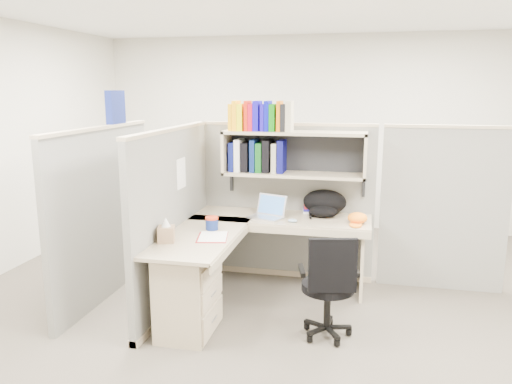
% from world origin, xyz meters
% --- Properties ---
extents(ground, '(6.00, 6.00, 0.00)m').
position_xyz_m(ground, '(0.00, 0.00, 0.00)').
color(ground, '#3B372D').
rests_on(ground, ground).
extents(room_shell, '(6.00, 6.00, 6.00)m').
position_xyz_m(room_shell, '(0.00, 0.00, 1.62)').
color(room_shell, beige).
rests_on(room_shell, ground).
extents(cubicle, '(3.79, 1.84, 1.95)m').
position_xyz_m(cubicle, '(-0.37, 0.45, 0.91)').
color(cubicle, '#5E5E5A').
rests_on(cubicle, ground).
extents(desk, '(1.74, 1.75, 0.73)m').
position_xyz_m(desk, '(-0.41, -0.29, 0.44)').
color(desk, '#9D8B70').
rests_on(desk, ground).
extents(laptop, '(0.40, 0.40, 0.23)m').
position_xyz_m(laptop, '(-0.13, 0.48, 0.84)').
color(laptop, silver).
rests_on(laptop, desk).
extents(backpack, '(0.47, 0.39, 0.25)m').
position_xyz_m(backpack, '(0.41, 0.70, 0.86)').
color(backpack, black).
rests_on(backpack, desk).
extents(orange_cap, '(0.21, 0.23, 0.10)m').
position_xyz_m(orange_cap, '(0.74, 0.49, 0.78)').
color(orange_cap, orange).
rests_on(orange_cap, desk).
extents(snack_canister, '(0.12, 0.12, 0.12)m').
position_xyz_m(snack_canister, '(-0.53, -0.01, 0.79)').
color(snack_canister, navy).
rests_on(snack_canister, desk).
extents(tissue_box, '(0.16, 0.16, 0.21)m').
position_xyz_m(tissue_box, '(-0.78, -0.45, 0.83)').
color(tissue_box, '#9C7958').
rests_on(tissue_box, desk).
extents(mouse, '(0.10, 0.08, 0.03)m').
position_xyz_m(mouse, '(0.14, 0.38, 0.75)').
color(mouse, '#7E9CB3').
rests_on(mouse, desk).
extents(paper_cup, '(0.08, 0.08, 0.09)m').
position_xyz_m(paper_cup, '(-0.05, 0.73, 0.78)').
color(paper_cup, silver).
rests_on(paper_cup, desk).
extents(book_stack, '(0.18, 0.23, 0.10)m').
position_xyz_m(book_stack, '(0.26, 0.84, 0.78)').
color(book_stack, slate).
rests_on(book_stack, desk).
extents(loose_paper, '(0.29, 0.35, 0.00)m').
position_xyz_m(loose_paper, '(-0.45, -0.22, 0.73)').
color(loose_paper, white).
rests_on(loose_paper, desk).
extents(task_chair, '(0.50, 0.46, 0.88)m').
position_xyz_m(task_chair, '(0.55, -0.41, 0.31)').
color(task_chair, black).
rests_on(task_chair, ground).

